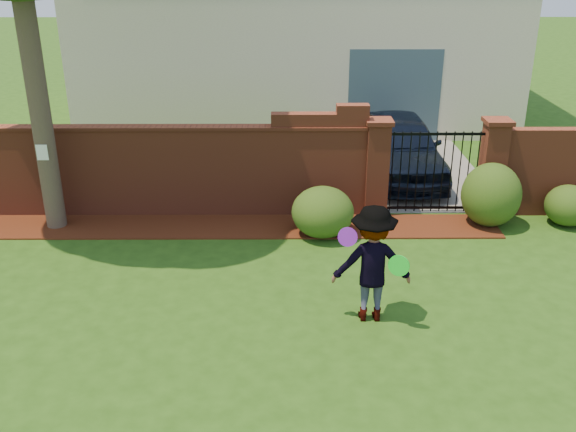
{
  "coord_description": "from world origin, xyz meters",
  "views": [
    {
      "loc": [
        0.66,
        -7.65,
        4.89
      ],
      "look_at": [
        0.7,
        1.4,
        1.05
      ],
      "focal_mm": 40.34,
      "sensor_mm": 36.0,
      "label": 1
    }
  ],
  "objects_px": {
    "frisbee_purple": "(348,237)",
    "frisbee_green": "(399,266)",
    "car": "(402,149)",
    "man": "(372,265)"
  },
  "relations": [
    {
      "from": "man",
      "to": "frisbee_green",
      "type": "bearing_deg",
      "value": 138.61
    },
    {
      "from": "frisbee_purple",
      "to": "frisbee_green",
      "type": "relative_size",
      "value": 0.91
    },
    {
      "from": "car",
      "to": "frisbee_green",
      "type": "height_order",
      "value": "car"
    },
    {
      "from": "man",
      "to": "frisbee_green",
      "type": "height_order",
      "value": "man"
    },
    {
      "from": "car",
      "to": "man",
      "type": "relative_size",
      "value": 2.41
    },
    {
      "from": "man",
      "to": "frisbee_purple",
      "type": "relative_size",
      "value": 6.46
    },
    {
      "from": "man",
      "to": "frisbee_purple",
      "type": "xyz_separation_m",
      "value": [
        -0.36,
        -0.12,
        0.48
      ]
    },
    {
      "from": "frisbee_purple",
      "to": "frisbee_green",
      "type": "height_order",
      "value": "frisbee_purple"
    },
    {
      "from": "car",
      "to": "frisbee_green",
      "type": "relative_size",
      "value": 14.1
    },
    {
      "from": "car",
      "to": "frisbee_purple",
      "type": "xyz_separation_m",
      "value": [
        -1.75,
        -5.94,
        0.63
      ]
    }
  ]
}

